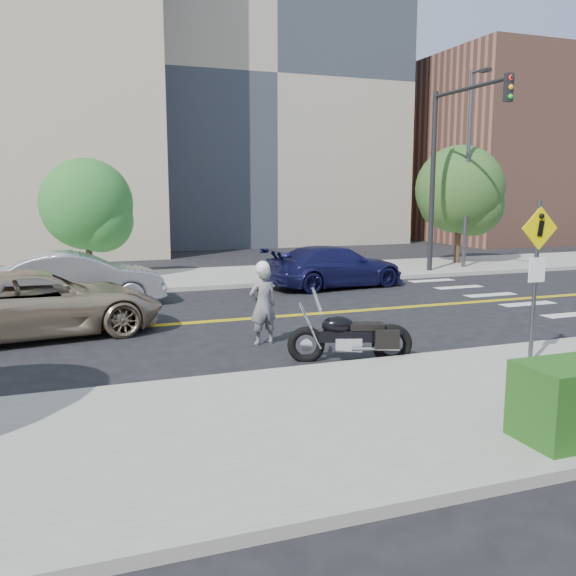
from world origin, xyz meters
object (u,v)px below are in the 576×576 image
at_px(suv, 41,303).
at_px(motorcyclist, 263,303).
at_px(motorcycle, 351,325).
at_px(parked_car_blue, 335,267).
at_px(parked_car_silver, 79,279).
at_px(pedestrian_sign, 536,266).

bearing_deg(suv, motorcyclist, -126.94).
height_order(motorcycle, parked_car_blue, parked_car_blue).
distance_m(motorcycle, parked_car_silver, 9.33).
xyz_separation_m(pedestrian_sign, parked_car_blue, (0.76, 10.43, -1.23)).
relative_size(suv, parked_car_blue, 1.10).
bearing_deg(motorcycle, parked_car_silver, 139.74).
relative_size(suv, parked_car_silver, 1.14).
xyz_separation_m(pedestrian_sign, motorcycle, (-2.85, 1.75, -1.24)).
bearing_deg(parked_car_silver, motorcycle, -150.65).
bearing_deg(parked_car_silver, motorcyclist, -150.98).
height_order(pedestrian_sign, parked_car_silver, pedestrian_sign).
bearing_deg(motorcyclist, pedestrian_sign, 131.07).
relative_size(parked_car_silver, parked_car_blue, 0.96).
bearing_deg(pedestrian_sign, suv, 144.56).
bearing_deg(suv, pedestrian_sign, -133.76).
bearing_deg(pedestrian_sign, parked_car_silver, 128.42).
bearing_deg(suv, parked_car_silver, -22.46).
height_order(parked_car_silver, parked_car_blue, parked_car_silver).
height_order(motorcyclist, motorcycle, motorcyclist).
relative_size(motorcyclist, suv, 0.33).
bearing_deg(parked_car_silver, suv, 163.83).
relative_size(pedestrian_sign, parked_car_blue, 0.60).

